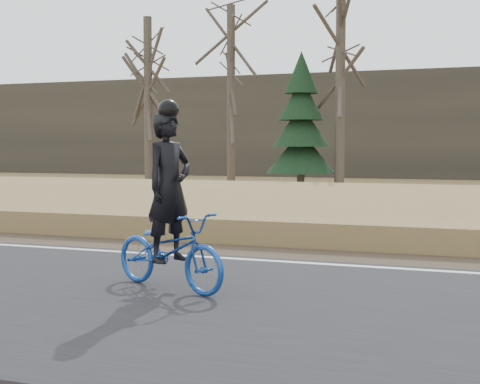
% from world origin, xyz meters
% --- Properties ---
extents(ground, '(120.00, 120.00, 0.00)m').
position_xyz_m(ground, '(0.00, 0.00, 0.00)').
color(ground, olive).
rests_on(ground, ground).
extents(road, '(120.00, 6.00, 0.06)m').
position_xyz_m(road, '(0.00, -2.50, 0.03)').
color(road, black).
rests_on(road, ground).
extents(edge_line, '(120.00, 0.12, 0.01)m').
position_xyz_m(edge_line, '(0.00, 0.20, 0.07)').
color(edge_line, silver).
rests_on(edge_line, road).
extents(shoulder, '(120.00, 1.60, 0.04)m').
position_xyz_m(shoulder, '(0.00, 1.20, 0.02)').
color(shoulder, '#473A2B').
rests_on(shoulder, ground).
extents(embankment, '(120.00, 5.00, 0.44)m').
position_xyz_m(embankment, '(0.00, 4.20, 0.22)').
color(embankment, olive).
rests_on(embankment, ground).
extents(ballast, '(120.00, 3.00, 0.45)m').
position_xyz_m(ballast, '(0.00, 8.00, 0.23)').
color(ballast, slate).
rests_on(ballast, ground).
extents(railroad, '(120.00, 2.40, 0.29)m').
position_xyz_m(railroad, '(0.00, 8.00, 0.53)').
color(railroad, black).
rests_on(railroad, ballast).
extents(treeline_backdrop, '(120.00, 4.00, 6.00)m').
position_xyz_m(treeline_backdrop, '(0.00, 30.00, 3.00)').
color(treeline_backdrop, '#383328').
rests_on(treeline_backdrop, ground).
extents(cyclist, '(1.95, 1.27, 2.35)m').
position_xyz_m(cyclist, '(-2.24, -2.13, 0.82)').
color(cyclist, navy).
rests_on(cyclist, road).
extents(bare_tree_far_left, '(0.36, 0.36, 7.28)m').
position_xyz_m(bare_tree_far_left, '(-11.92, 16.09, 3.64)').
color(bare_tree_far_left, '#4C4437').
rests_on(bare_tree_far_left, ground).
extents(bare_tree_left, '(0.36, 0.36, 7.91)m').
position_xyz_m(bare_tree_left, '(-8.81, 17.86, 3.95)').
color(bare_tree_left, '#4C4437').
rests_on(bare_tree_left, ground).
extents(bare_tree_near_left, '(0.36, 0.36, 7.23)m').
position_xyz_m(bare_tree_near_left, '(-3.40, 14.69, 3.61)').
color(bare_tree_near_left, '#4C4437').
rests_on(bare_tree_near_left, ground).
extents(conifer, '(2.60, 2.60, 5.36)m').
position_xyz_m(conifer, '(-4.88, 14.81, 2.53)').
color(conifer, '#4C4437').
rests_on(conifer, ground).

